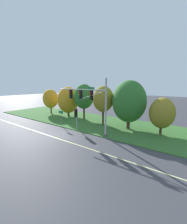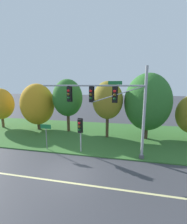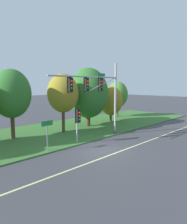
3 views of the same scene
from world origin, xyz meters
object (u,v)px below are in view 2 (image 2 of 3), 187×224
object	(u,v)px
traffic_signal_mast	(111,102)
tree_mid_verge	(108,100)
tree_nearest_road	(1,104)
tree_behind_signpost	(68,98)
route_sign_post	(46,132)
tree_tall_centre	(147,102)
tree_left_of_mast	(38,104)
pedestrian_signal_near_kerb	(80,128)

from	to	relation	value
traffic_signal_mast	tree_mid_verge	bearing A→B (deg)	99.31
tree_nearest_road	tree_behind_signpost	bearing A→B (deg)	1.39
route_sign_post	tree_tall_centre	world-z (taller)	tree_tall_centre
traffic_signal_mast	tree_mid_verge	xyz separation A→B (m)	(-0.76, 4.61, -0.37)
tree_behind_signpost	tree_tall_centre	distance (m)	9.65
tree_behind_signpost	tree_left_of_mast	bearing A→B (deg)	-178.75
tree_tall_centre	tree_mid_verge	bearing A→B (deg)	-174.47
tree_mid_verge	pedestrian_signal_near_kerb	bearing A→B (deg)	-112.89
tree_left_of_mast	tree_tall_centre	world-z (taller)	tree_tall_centre
tree_left_of_mast	tree_mid_verge	world-z (taller)	tree_mid_verge
route_sign_post	tree_mid_verge	bearing A→B (deg)	40.84
traffic_signal_mast	tree_behind_signpost	xyz separation A→B (m)	(-6.03, 5.90, -0.30)
tree_left_of_mast	tree_behind_signpost	distance (m)	4.36
tree_nearest_road	pedestrian_signal_near_kerb	bearing A→B (deg)	-22.82
tree_left_of_mast	tree_behind_signpost	size ratio (longest dim) A/B	0.92
pedestrian_signal_near_kerb	tree_mid_verge	size ratio (longest dim) A/B	0.49
tree_nearest_road	tree_mid_verge	xyz separation A→B (m)	(15.17, -1.05, 0.92)
pedestrian_signal_near_kerb	tree_nearest_road	xyz separation A→B (m)	(-13.26, 5.58, 1.11)
traffic_signal_mast	tree_tall_centre	size ratio (longest dim) A/B	1.20
route_sign_post	tree_mid_verge	size ratio (longest dim) A/B	0.38
route_sign_post	tree_nearest_road	size ratio (longest dim) A/B	0.45
tree_nearest_road	tree_left_of_mast	world-z (taller)	tree_left_of_mast
route_sign_post	tree_left_of_mast	size ratio (longest dim) A/B	0.40
tree_behind_signpost	tree_mid_verge	distance (m)	5.43
tree_mid_verge	tree_tall_centre	bearing A→B (deg)	5.53
tree_mid_verge	tree_tall_centre	distance (m)	4.36
pedestrian_signal_near_kerb	tree_behind_signpost	xyz separation A→B (m)	(-3.36, 5.82, 2.10)
tree_behind_signpost	tree_tall_centre	world-z (taller)	tree_tall_centre
traffic_signal_mast	tree_behind_signpost	size ratio (longest dim) A/B	1.30
route_sign_post	tree_mid_verge	xyz separation A→B (m)	(5.24, 4.53, 2.62)
tree_mid_verge	tree_behind_signpost	bearing A→B (deg)	166.27
route_sign_post	tree_behind_signpost	size ratio (longest dim) A/B	0.37
pedestrian_signal_near_kerb	tree_left_of_mast	world-z (taller)	tree_left_of_mast
tree_nearest_road	tree_behind_signpost	size ratio (longest dim) A/B	0.82
traffic_signal_mast	tree_nearest_road	bearing A→B (deg)	160.45
tree_nearest_road	tree_tall_centre	distance (m)	19.54
pedestrian_signal_near_kerb	tree_tall_centre	xyz separation A→B (m)	(6.25, 4.95, 1.89)
traffic_signal_mast	tree_mid_verge	size ratio (longest dim) A/B	1.36
tree_behind_signpost	traffic_signal_mast	bearing A→B (deg)	-44.37
pedestrian_signal_near_kerb	route_sign_post	world-z (taller)	pedestrian_signal_near_kerb
pedestrian_signal_near_kerb	tree_behind_signpost	bearing A→B (deg)	119.98
route_sign_post	tree_nearest_road	xyz separation A→B (m)	(-9.93, 5.58, 1.70)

